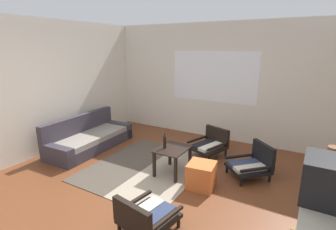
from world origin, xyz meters
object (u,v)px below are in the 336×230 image
(armchair_striped_foreground, at_px, (145,216))
(clay_vase, at_px, (332,164))
(armchair_corner, at_px, (253,163))
(coffee_table, at_px, (173,154))
(armchair_by_window, at_px, (210,143))
(ottoman_orange, at_px, (201,175))
(glass_bottle, at_px, (165,142))
(couch, at_px, (89,138))
(console_shelf, at_px, (329,208))
(crt_television, at_px, (334,182))

(armchair_striped_foreground, distance_m, clay_vase, 2.09)
(armchair_striped_foreground, height_order, armchair_corner, armchair_corner)
(coffee_table, distance_m, armchair_by_window, 1.12)
(armchair_striped_foreground, relative_size, clay_vase, 2.21)
(clay_vase, bearing_deg, ottoman_orange, 161.51)
(clay_vase, bearing_deg, armchair_corner, 127.93)
(armchair_corner, bearing_deg, ottoman_orange, -129.65)
(armchair_corner, distance_m, ottoman_orange, 0.97)
(armchair_striped_foreground, bearing_deg, coffee_table, 107.18)
(glass_bottle, bearing_deg, armchair_striped_foreground, -67.64)
(coffee_table, bearing_deg, couch, 177.41)
(console_shelf, height_order, glass_bottle, console_shelf)
(console_shelf, relative_size, glass_bottle, 5.95)
(coffee_table, distance_m, crt_television, 2.64)
(ottoman_orange, bearing_deg, couch, 174.93)
(coffee_table, xyz_separation_m, armchair_striped_foreground, (0.45, -1.46, -0.14))
(armchair_by_window, relative_size, glass_bottle, 2.94)
(coffee_table, height_order, clay_vase, clay_vase)
(armchair_by_window, bearing_deg, clay_vase, -42.08)
(armchair_by_window, height_order, clay_vase, clay_vase)
(armchair_by_window, distance_m, crt_television, 3.12)
(couch, distance_m, armchair_corner, 3.42)
(glass_bottle, bearing_deg, armchair_by_window, 70.36)
(couch, distance_m, armchair_by_window, 2.62)
(armchair_striped_foreground, height_order, console_shelf, console_shelf)
(armchair_by_window, relative_size, console_shelf, 0.49)
(armchair_corner, bearing_deg, clay_vase, -52.07)
(couch, relative_size, armchair_corner, 2.39)
(couch, xyz_separation_m, ottoman_orange, (2.77, -0.25, -0.02))
(crt_television, bearing_deg, glass_bottle, 153.74)
(crt_television, bearing_deg, armchair_striped_foreground, -172.22)
(armchair_by_window, relative_size, clay_vase, 2.49)
(armchair_corner, xyz_separation_m, console_shelf, (1.01, -1.75, 0.54))
(couch, relative_size, coffee_table, 3.24)
(ottoman_orange, relative_size, clay_vase, 1.30)
(armchair_corner, bearing_deg, console_shelf, -60.08)
(crt_television, bearing_deg, console_shelf, 87.23)
(couch, distance_m, console_shelf, 4.60)
(coffee_table, xyz_separation_m, glass_bottle, (-0.13, -0.05, 0.21))
(crt_television, relative_size, clay_vase, 1.54)
(ottoman_orange, height_order, glass_bottle, glass_bottle)
(armchair_by_window, xyz_separation_m, clay_vase, (1.96, -1.77, 0.76))
(armchair_by_window, bearing_deg, armchair_corner, -26.61)
(armchair_by_window, distance_m, armchair_corner, 1.07)
(armchair_corner, distance_m, console_shelf, 2.09)
(coffee_table, xyz_separation_m, console_shelf, (2.23, -1.15, 0.42))
(armchair_striped_foreground, relative_size, console_shelf, 0.44)
(console_shelf, bearing_deg, clay_vase, 90.00)
(couch, xyz_separation_m, armchair_corner, (3.39, 0.50, 0.03))
(couch, relative_size, glass_bottle, 7.40)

